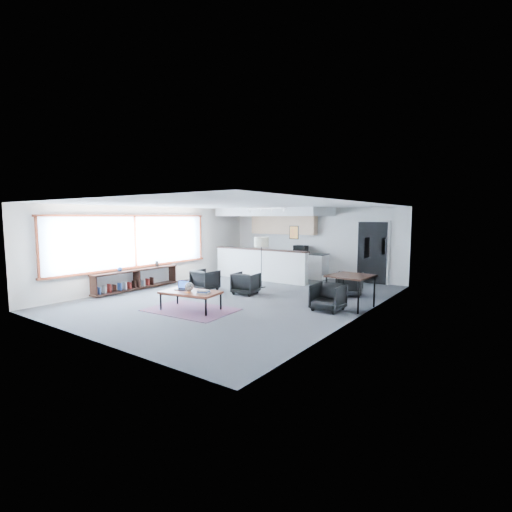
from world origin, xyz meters
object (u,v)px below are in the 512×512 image
Objects in this scene: dining_chair_far at (350,285)px; book_stack at (203,292)px; dining_table at (351,278)px; ceramic_pot at (189,287)px; armchair_right at (246,282)px; floor_lamp at (261,244)px; microwave at (301,248)px; dining_chair_near at (328,298)px; coffee_table at (191,293)px; armchair_left at (205,279)px; laptop at (183,287)px.

book_stack is at bearing 46.26° from dining_chair_far.
dining_table is (2.63, 2.52, 0.25)m from book_stack.
ceramic_pot is 2.33m from armchair_right.
dining_table is (3.11, 2.52, 0.18)m from ceramic_pot.
floor_lamp is 1.51× the size of dining_table.
microwave reaches higher than dining_table.
dining_chair_far is at bearing 111.95° from dining_table.
ceramic_pot is 0.45× the size of microwave.
dining_chair_near is 1.25× the size of microwave.
microwave is at bearing 89.30° from floor_lamp.
floor_lamp is at bearing -92.61° from microwave.
coffee_table is at bearing -144.94° from dining_chair_near.
floor_lamp reaches higher than ceramic_pot.
book_stack is at bearing 93.47° from armchair_right.
armchair_left is 4.35m from dining_chair_far.
dining_chair_near is at bearing 163.09° from armchair_right.
dining_chair_near is at bearing 34.45° from ceramic_pot.
book_stack is at bearing -10.18° from coffee_table.
floor_lamp is (-0.30, 3.44, 0.98)m from coffee_table.
armchair_left is at bearing 132.56° from book_stack.
floor_lamp reaches higher than microwave.
microwave reaches higher than book_stack.
microwave is at bearing 82.68° from coffee_table.
ceramic_pot is at bearing 125.82° from armchair_left.
ceramic_pot is at bearing -85.81° from floor_lamp.
ceramic_pot is at bearing -89.79° from microwave.
armchair_left reaches higher than armchair_right.
laptop is 3.50m from floor_lamp.
armchair_right is 3.16m from dining_table.
floor_lamp is 3.55m from dining_table.
laptop is at bearing -148.73° from dining_chair_near.
armchair_right reaches higher than ceramic_pot.
laptop is 0.22× the size of floor_lamp.
book_stack is (0.43, -0.00, 0.07)m from coffee_table.
coffee_table is 0.94× the size of floor_lamp.
book_stack is 0.66× the size of microwave.
floor_lamp is at bearing -87.28° from armchair_right.
dining_chair_near is (2.78, 1.91, -0.27)m from ceramic_pot.
floor_lamp is 3.29× the size of microwave.
dining_chair_far is at bearing 62.06° from book_stack.
floor_lamp is at bearing 85.06° from coffee_table.
laptop is 0.51× the size of armchair_right.
book_stack is 0.47× the size of armchair_left.
dining_chair_far is 1.28× the size of microwave.
microwave is (0.07, 5.94, 0.57)m from laptop.
dining_chair_near is at bearing -117.78° from dining_table.
armchair_right is 0.43× the size of floor_lamp.
coffee_table is at bearing -26.30° from laptop.
book_stack is 6.07m from microwave.
armchair_left reaches higher than dining_chair_near.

